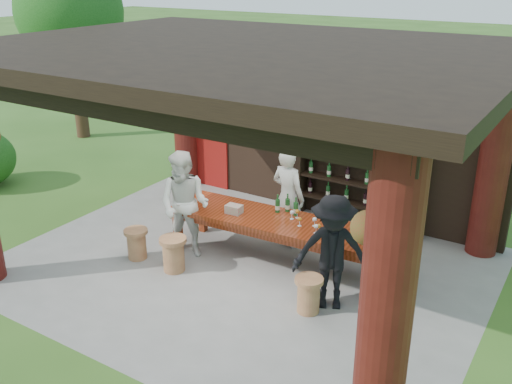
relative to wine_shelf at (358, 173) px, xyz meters
The scene contains 14 objects.
ground 2.80m from the wine_shelf, 110.04° to the right, with size 90.00×90.00×0.00m, color #2D5119.
pavilion 2.48m from the wine_shelf, 114.15° to the right, with size 7.50×6.00×3.60m.
wine_shelf is the anchor object (origin of this frame).
tasting_table 2.11m from the wine_shelf, 103.21° to the right, with size 3.76×1.17×0.75m.
stool_near_left 3.67m from the wine_shelf, 118.92° to the right, with size 0.43×0.43×0.57m.
stool_near_right 3.19m from the wine_shelf, 78.96° to the right, with size 0.40×0.40×0.53m.
stool_far_left 4.11m from the wine_shelf, 128.65° to the right, with size 0.39×0.39×0.52m.
host 1.54m from the wine_shelf, 115.99° to the right, with size 0.64×0.42×1.76m, color silver.
guest_woman 3.23m from the wine_shelf, 126.43° to the right, with size 0.87×0.68×1.79m, color silver.
guest_man 2.88m from the wine_shelf, 74.03° to the right, with size 1.09×0.63×1.69m, color black.
table_bottles 1.79m from the wine_shelf, 106.54° to the right, with size 0.39×0.19×0.31m.
table_glasses 2.00m from the wine_shelf, 86.37° to the right, with size 0.98×0.41×0.15m.
napkin_basket 2.51m from the wine_shelf, 119.56° to the right, with size 0.26×0.18×0.14m, color #BF6672.
shrubs 2.56m from the wine_shelf, 36.80° to the right, with size 15.18×9.20×1.36m.
Camera 1 is at (4.49, -6.77, 4.54)m, focal length 40.00 mm.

